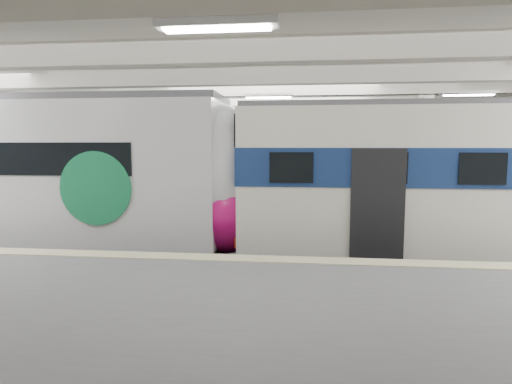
# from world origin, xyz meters

# --- Properties ---
(station_hall) EXTENTS (36.00, 24.00, 5.75)m
(station_hall) POSITION_xyz_m (0.00, -1.74, 3.24)
(station_hall) COLOR black
(station_hall) RESTS_ON ground
(modern_emu) EXTENTS (14.86, 3.07, 4.74)m
(modern_emu) POSITION_xyz_m (-6.49, -0.00, 2.33)
(modern_emu) COLOR silver
(modern_emu) RESTS_ON ground
(older_rer) EXTENTS (13.60, 3.00, 4.48)m
(older_rer) POSITION_xyz_m (6.18, 0.00, 2.35)
(older_rer) COLOR white
(older_rer) RESTS_ON ground
(far_train) EXTENTS (14.35, 3.49, 4.54)m
(far_train) POSITION_xyz_m (-4.05, 5.50, 2.34)
(far_train) COLOR silver
(far_train) RESTS_ON ground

